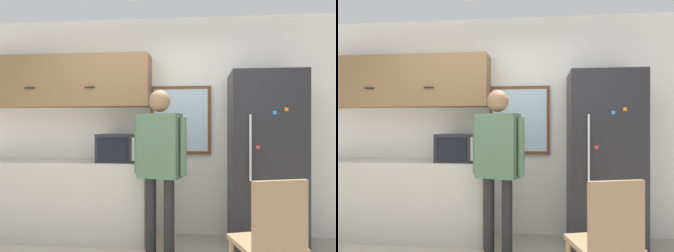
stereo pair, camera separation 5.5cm
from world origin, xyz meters
The scene contains 8 objects.
back_wall centered at (0.00, 1.75, 1.35)m, with size 6.00×0.06×2.70m.
counter centered at (-1.14, 1.43, 0.46)m, with size 2.11×0.57×0.93m.
upper_cabinets centered at (-1.14, 1.55, 1.89)m, with size 2.11×0.36×0.63m.
microwave centered at (-0.41, 1.41, 1.09)m, with size 0.50×0.43×0.32m.
person centered at (0.10, 1.01, 1.05)m, with size 0.56×0.33×1.72m.
refrigerator centered at (1.24, 1.38, 0.97)m, with size 0.78×0.69×1.94m.
chair centered at (1.04, 0.12, 0.52)m, with size 0.57×0.57×0.96m.
window centered at (0.27, 1.71, 1.41)m, with size 0.75×0.05×0.85m.
Camera 2 is at (0.56, -2.36, 1.34)m, focal length 35.00 mm.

